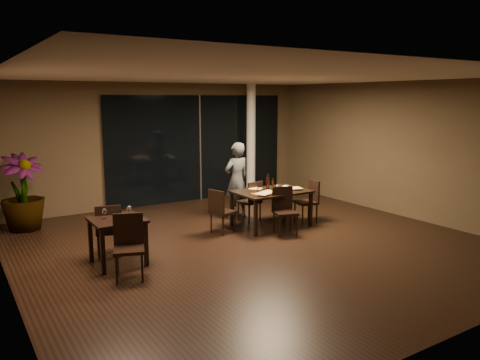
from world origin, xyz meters
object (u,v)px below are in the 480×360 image
at_px(side_table, 117,226).
at_px(chair_main_right, 309,199).
at_px(bottle_b, 273,184).
at_px(potted_plant, 23,192).
at_px(diner, 237,181).
at_px(chair_main_near, 284,208).
at_px(chair_main_far, 252,199).
at_px(chair_side_far, 108,228).
at_px(chair_main_left, 220,209).
at_px(main_table, 271,194).
at_px(bottle_a, 268,184).
at_px(bottle_c, 268,181).
at_px(chair_side_near, 129,243).

xyz_separation_m(side_table, chair_main_right, (4.31, 0.36, -0.12)).
bearing_deg(bottle_b, potted_plant, 151.28).
bearing_deg(potted_plant, diner, -20.02).
distance_m(chair_main_right, diner, 1.63).
bearing_deg(side_table, chair_main_near, -1.12).
bearing_deg(chair_main_far, chair_side_far, 0.73).
bearing_deg(chair_main_left, chair_main_right, -112.94).
height_order(chair_side_far, diner, diner).
bearing_deg(chair_main_far, chair_main_left, 12.51).
xyz_separation_m(chair_main_right, diner, (-1.15, 1.10, 0.34)).
relative_size(main_table, diner, 0.89).
bearing_deg(chair_side_far, potted_plant, -56.19).
height_order(chair_main_left, bottle_a, bottle_a).
height_order(diner, bottle_a, diner).
relative_size(side_table, bottle_c, 2.37).
height_order(chair_main_far, bottle_b, bottle_b).
xyz_separation_m(potted_plant, bottle_c, (4.37, -2.32, 0.15)).
xyz_separation_m(chair_main_right, chair_side_far, (-4.33, 0.05, 0.00)).
bearing_deg(potted_plant, chair_main_far, -24.47).
bearing_deg(chair_side_near, chair_main_right, 32.87).
height_order(chair_side_near, bottle_a, bottle_a).
relative_size(chair_side_far, bottle_c, 2.67).
bearing_deg(chair_side_far, main_table, -164.91).
height_order(chair_main_right, bottle_c, bottle_c).
distance_m(chair_main_right, bottle_a, 1.06).
height_order(side_table, bottle_a, bottle_a).
relative_size(chair_main_left, potted_plant, 0.57).
distance_m(chair_main_far, chair_side_far, 3.35).
distance_m(main_table, chair_main_far, 0.57).
bearing_deg(chair_side_near, chair_main_far, 46.70).
relative_size(chair_main_far, chair_main_left, 1.00).
xyz_separation_m(side_table, diner, (3.16, 1.46, 0.22)).
bearing_deg(chair_main_far, chair_main_near, 81.17).
bearing_deg(bottle_b, bottle_c, 116.06).
relative_size(side_table, chair_side_far, 0.89).
bearing_deg(chair_main_left, bottle_a, -108.70).
bearing_deg(diner, bottle_c, 101.93).
distance_m(potted_plant, bottle_b, 5.04).
bearing_deg(chair_main_near, bottle_c, 98.77).
bearing_deg(bottle_a, bottle_c, 52.47).
height_order(main_table, chair_side_near, chair_side_near).
bearing_deg(chair_main_near, potted_plant, 162.54).
bearing_deg(chair_side_far, chair_side_near, 102.65).
distance_m(side_table, bottle_c, 3.48).
xyz_separation_m(side_table, chair_main_left, (2.24, 0.60, -0.13)).
bearing_deg(bottle_c, main_table, -93.29).
relative_size(side_table, bottle_b, 3.10).
bearing_deg(chair_main_near, side_table, -163.20).
xyz_separation_m(main_table, bottle_b, (0.06, 0.03, 0.20)).
relative_size(main_table, potted_plant, 0.97).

